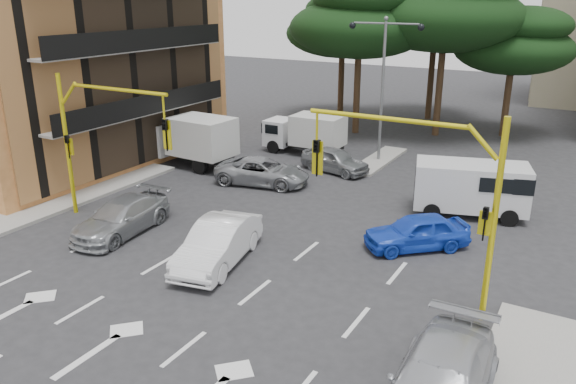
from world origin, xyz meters
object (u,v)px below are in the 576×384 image
object	(u,v)px
car_silver_cross_b	(335,160)
van_white	(470,189)
car_white_hatch	(218,243)
box_truck_b	(305,134)
signal_mast_right	(432,183)
street_lamp_center	(384,65)
box_truck_a	(188,140)
car_blue_compact	(417,232)
car_silver_wagon	(121,217)
signal_mast_left	(95,130)
car_silver_cross_a	(262,171)

from	to	relation	value
car_silver_cross_b	van_white	size ratio (longest dim) A/B	0.83
car_white_hatch	box_truck_b	size ratio (longest dim) A/B	0.95
signal_mast_right	car_silver_cross_b	world-z (taller)	signal_mast_right
street_lamp_center	van_white	xyz separation A→B (m)	(6.31, -5.74, -4.27)
car_silver_cross_b	box_truck_a	bearing A→B (deg)	122.63
box_truck_a	box_truck_b	xyz separation A→B (m)	(4.50, 5.25, -0.19)
van_white	box_truck_b	bearing A→B (deg)	-132.24
car_silver_cross_b	car_blue_compact	bearing A→B (deg)	-124.06
car_white_hatch	box_truck_a	distance (m)	12.66
box_truck_a	box_truck_b	bearing A→B (deg)	-37.60
car_white_hatch	box_truck_b	distance (m)	15.00
car_blue_compact	car_silver_cross_b	xyz separation A→B (m)	(-6.75, 7.23, -0.01)
car_white_hatch	car_silver_wagon	xyz separation A→B (m)	(-4.93, 0.28, -0.09)
signal_mast_right	box_truck_b	xyz separation A→B (m)	(-11.30, 13.51, -2.70)
car_white_hatch	van_white	world-z (taller)	van_white
signal_mast_right	signal_mast_left	xyz separation A→B (m)	(-13.61, 0.00, 0.00)
signal_mast_right	car_silver_cross_a	size ratio (longest dim) A/B	1.28
signal_mast_left	street_lamp_center	xyz separation A→B (m)	(6.80, 14.01, 1.54)
van_white	car_blue_compact	bearing A→B (deg)	-27.67
signal_mast_right	street_lamp_center	xyz separation A→B (m)	(-6.80, 14.01, 1.54)
car_white_hatch	van_white	size ratio (longest dim) A/B	1.00
car_silver_cross_a	van_white	distance (m)	9.97
signal_mast_left	car_silver_cross_a	world-z (taller)	signal_mast_left
car_silver_cross_b	van_white	bearing A→B (deg)	-96.82
car_silver_wagon	car_silver_cross_b	distance (m)	12.22
signal_mast_left	box_truck_b	xyz separation A→B (m)	(2.30, 13.51, -2.70)
signal_mast_right	box_truck_a	size ratio (longest dim) A/B	1.07
signal_mast_right	box_truck_a	distance (m)	18.01
van_white	signal_mast_right	bearing A→B (deg)	-12.99
car_white_hatch	car_silver_cross_b	size ratio (longest dim) A/B	1.20
box_truck_b	car_silver_cross_a	bearing A→B (deg)	-172.45
car_white_hatch	car_silver_cross_b	distance (m)	11.93
car_blue_compact	van_white	size ratio (longest dim) A/B	0.84
signal_mast_right	car_white_hatch	size ratio (longest dim) A/B	1.30
car_white_hatch	car_silver_wagon	bearing A→B (deg)	165.35
van_white	signal_mast_left	bearing A→B (deg)	-74.16
car_silver_wagon	box_truck_b	world-z (taller)	box_truck_b
car_silver_wagon	street_lamp_center	bearing A→B (deg)	65.47
car_silver_cross_b	box_truck_b	xyz separation A→B (m)	(-3.17, 2.50, 0.53)
car_blue_compact	box_truck_b	world-z (taller)	box_truck_b
car_silver_cross_b	van_white	xyz separation A→B (m)	(7.64, -2.74, 0.50)
car_blue_compact	van_white	distance (m)	4.60
car_blue_compact	street_lamp_center	bearing A→B (deg)	166.37
street_lamp_center	car_silver_cross_b	distance (m)	5.79
van_white	box_truck_a	world-z (taller)	box_truck_a
car_silver_cross_a	car_silver_cross_b	bearing A→B (deg)	-43.72
box_truck_a	car_white_hatch	bearing A→B (deg)	-133.22
car_silver_wagon	car_silver_cross_a	size ratio (longest dim) A/B	0.99
street_lamp_center	car_silver_cross_a	size ratio (longest dim) A/B	1.66
car_white_hatch	box_truck_b	bearing A→B (deg)	95.03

